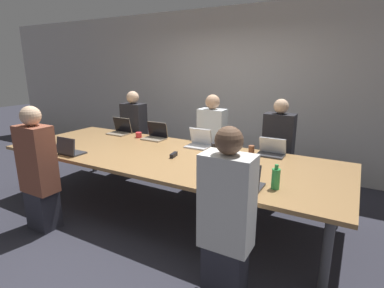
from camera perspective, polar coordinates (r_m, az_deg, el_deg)
The scene contains 20 objects.
ground_plane at distance 4.03m, azimuth -4.72°, elevation -12.25°, with size 24.00×24.00×0.00m, color #2D2D38.
curtain_wall at distance 5.49m, azimuth 7.61°, elevation 10.19°, with size 12.00×0.06×2.80m.
conference_table at distance 3.76m, azimuth -4.94°, elevation -2.60°, with size 4.27×1.53×0.75m.
laptop_far_left at distance 4.97m, azimuth -13.47°, elevation 2.75°, with size 0.34×0.26×0.26m.
person_far_left at distance 5.26m, azimuth -10.89°, elevation 1.95°, with size 0.40×0.24×1.41m.
laptop_far_midleft at distance 4.52m, azimuth -6.95°, elevation 1.86°, with size 0.34×0.25×0.25m.
cup_far_midleft at distance 4.66m, azimuth -10.12°, elevation 1.72°, with size 0.09×0.09×0.08m.
laptop_far_center at distance 4.06m, azimuth 1.42°, elevation 0.49°, with size 0.32×0.25×0.25m.
person_far_center at distance 4.54m, azimuth 3.81°, elevation 0.21°, with size 0.40×0.24×1.42m.
cup_far_center at distance 3.96m, azimuth 4.32°, elevation -0.41°, with size 0.09×0.09×0.08m.
laptop_far_right at distance 3.80m, azimuth 14.90°, elevation -1.15°, with size 0.33×0.22×0.22m.
person_far_right at distance 4.28m, azimuth 16.01°, elevation -1.41°, with size 0.40×0.24×1.40m.
cup_far_right at distance 3.86m, azimuth 11.25°, elevation -0.98°, with size 0.07×0.07×0.09m.
laptop_near_left at distance 4.00m, azimuth -22.35°, elevation -0.97°, with size 0.31×0.22×0.22m.
person_near_left at distance 3.75m, azimuth -27.25°, elevation -4.62°, with size 0.40×0.24×1.42m.
cup_near_left at distance 4.20m, azimuth -24.51°, elevation -0.74°, with size 0.07×0.07×0.10m.
laptop_near_right at distance 2.76m, azimuth 9.60°, elevation -6.80°, with size 0.35×0.25×0.25m.
person_near_right at distance 2.39m, azimuth 6.58°, elevation -13.96°, with size 0.40×0.24×1.41m.
bottle_near_right at distance 2.79m, azimuth 15.66°, elevation -6.33°, with size 0.08×0.08×0.23m.
stapler at distance 3.63m, azimuth -3.51°, elevation -2.09°, with size 0.07×0.16×0.05m.
Camera 1 is at (2.04, -2.96, 1.83)m, focal length 28.00 mm.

